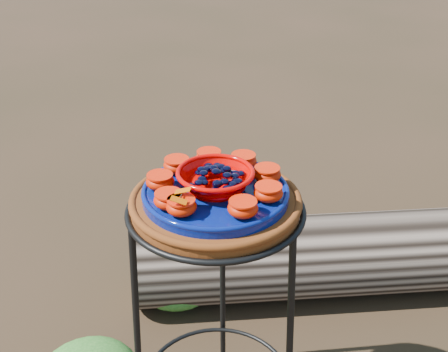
# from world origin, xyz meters

# --- Properties ---
(plant_stand) EXTENTS (0.44, 0.44, 0.70)m
(plant_stand) POSITION_xyz_m (0.00, 0.00, 0.35)
(plant_stand) COLOR black
(plant_stand) RESTS_ON ground
(terracotta_saucer) EXTENTS (0.38, 0.38, 0.03)m
(terracotta_saucer) POSITION_xyz_m (0.00, 0.00, 0.72)
(terracotta_saucer) COLOR #592B10
(terracotta_saucer) RESTS_ON plant_stand
(cobalt_plate) EXTENTS (0.32, 0.32, 0.02)m
(cobalt_plate) POSITION_xyz_m (0.00, 0.00, 0.74)
(cobalt_plate) COLOR #040761
(cobalt_plate) RESTS_ON terracotta_saucer
(red_bowl) EXTENTS (0.16, 0.16, 0.04)m
(red_bowl) POSITION_xyz_m (0.00, 0.00, 0.77)
(red_bowl) COLOR #D30200
(red_bowl) RESTS_ON cobalt_plate
(glass_gems) EXTENTS (0.13, 0.13, 0.02)m
(glass_gems) POSITION_xyz_m (0.00, 0.00, 0.81)
(glass_gems) COLOR black
(glass_gems) RESTS_ON red_bowl
(orange_half_0) EXTENTS (0.06, 0.06, 0.03)m
(orange_half_0) POSITION_xyz_m (-0.06, -0.10, 0.77)
(orange_half_0) COLOR red
(orange_half_0) RESTS_ON cobalt_plate
(orange_half_1) EXTENTS (0.06, 0.06, 0.03)m
(orange_half_1) POSITION_xyz_m (0.06, -0.10, 0.77)
(orange_half_1) COLOR red
(orange_half_1) RESTS_ON cobalt_plate
(orange_half_2) EXTENTS (0.06, 0.06, 0.03)m
(orange_half_2) POSITION_xyz_m (0.11, -0.04, 0.77)
(orange_half_2) COLOR red
(orange_half_2) RESTS_ON cobalt_plate
(orange_half_3) EXTENTS (0.06, 0.06, 0.03)m
(orange_half_3) POSITION_xyz_m (0.11, 0.05, 0.77)
(orange_half_3) COLOR red
(orange_half_3) RESTS_ON cobalt_plate
(orange_half_4) EXTENTS (0.06, 0.06, 0.03)m
(orange_half_4) POSITION_xyz_m (0.06, 0.11, 0.77)
(orange_half_4) COLOR red
(orange_half_4) RESTS_ON cobalt_plate
(orange_half_5) EXTENTS (0.06, 0.06, 0.03)m
(orange_half_5) POSITION_xyz_m (-0.03, 0.12, 0.77)
(orange_half_5) COLOR red
(orange_half_5) RESTS_ON cobalt_plate
(orange_half_6) EXTENTS (0.06, 0.06, 0.03)m
(orange_half_6) POSITION_xyz_m (-0.10, 0.07, 0.77)
(orange_half_6) COLOR red
(orange_half_6) RESTS_ON cobalt_plate
(orange_half_7) EXTENTS (0.06, 0.06, 0.03)m
(orange_half_7) POSITION_xyz_m (-0.12, -0.00, 0.77)
(orange_half_7) COLOR red
(orange_half_7) RESTS_ON cobalt_plate
(orange_half_8) EXTENTS (0.06, 0.06, 0.03)m
(orange_half_8) POSITION_xyz_m (-0.09, -0.08, 0.77)
(orange_half_8) COLOR red
(orange_half_8) RESTS_ON cobalt_plate
(butterfly) EXTENTS (0.07, 0.05, 0.01)m
(butterfly) POSITION_xyz_m (-0.06, -0.10, 0.79)
(butterfly) COLOR #D54D00
(butterfly) RESTS_ON orange_half_0
(driftwood_log) EXTENTS (1.65, 0.67, 0.30)m
(driftwood_log) POSITION_xyz_m (0.46, 0.62, 0.15)
(driftwood_log) COLOR black
(driftwood_log) RESTS_ON ground
(foliage_back) EXTENTS (0.30, 0.30, 0.15)m
(foliage_back) POSITION_xyz_m (-0.19, 0.52, 0.07)
(foliage_back) COLOR #1F5919
(foliage_back) RESTS_ON ground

